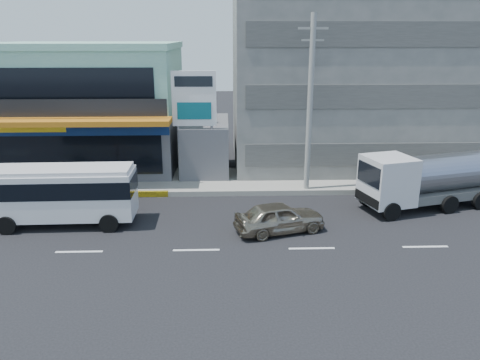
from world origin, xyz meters
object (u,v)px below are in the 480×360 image
(concrete_building, at_px, (349,63))
(motorcycle_rider, at_px, (90,194))
(utility_pole_near, at_px, (310,105))
(tanker_truck, at_px, (425,179))
(shop_building, at_px, (89,109))
(minibus, at_px, (62,191))
(satellite_dish, at_px, (205,122))
(sedan, at_px, (280,217))
(billboard, at_px, (194,105))

(concrete_building, distance_m, motorcycle_rider, 19.58)
(utility_pole_near, bearing_deg, tanker_truck, -23.78)
(concrete_building, xyz_separation_m, utility_pole_near, (-4.00, -7.60, -1.85))
(shop_building, relative_size, concrete_building, 0.77)
(concrete_building, xyz_separation_m, motorcycle_rider, (-15.94, -9.48, -6.26))
(concrete_building, height_order, utility_pole_near, concrete_building)
(tanker_truck, distance_m, motorcycle_rider, 17.81)
(minibus, bearing_deg, motorcycle_rider, 75.81)
(concrete_building, height_order, minibus, concrete_building)
(satellite_dish, bearing_deg, utility_pole_near, -30.96)
(minibus, bearing_deg, utility_pole_near, 18.83)
(shop_building, height_order, tanker_truck, shop_building)
(minibus, height_order, sedan, minibus)
(concrete_building, bearing_deg, shop_building, -176.65)
(billboard, height_order, utility_pole_near, utility_pole_near)
(concrete_building, bearing_deg, satellite_dish, -158.20)
(shop_building, xyz_separation_m, motorcycle_rider, (2.06, -8.43, -3.26))
(shop_building, distance_m, satellite_dish, 8.54)
(minibus, bearing_deg, sedan, -6.89)
(billboard, xyz_separation_m, tanker_truck, (12.33, -4.37, -3.33))
(billboard, distance_m, minibus, 9.16)
(billboard, distance_m, tanker_truck, 13.50)
(concrete_building, distance_m, utility_pole_near, 8.79)
(concrete_building, xyz_separation_m, billboard, (-10.50, -5.80, -2.07))
(satellite_dish, bearing_deg, minibus, -129.73)
(sedan, relative_size, motorcycle_rider, 1.89)
(billboard, relative_size, motorcycle_rider, 3.09)
(shop_building, height_order, utility_pole_near, utility_pole_near)
(shop_building, distance_m, utility_pole_near, 15.50)
(shop_building, bearing_deg, satellite_dish, -20.21)
(billboard, relative_size, utility_pole_near, 0.69)
(satellite_dish, bearing_deg, tanker_truck, -27.54)
(minibus, bearing_deg, concrete_building, 35.67)
(utility_pole_near, bearing_deg, sedan, -111.71)
(billboard, bearing_deg, tanker_truck, -19.51)
(billboard, height_order, motorcycle_rider, billboard)
(sedan, bearing_deg, concrete_building, -41.86)
(minibus, bearing_deg, billboard, 45.14)
(utility_pole_near, relative_size, tanker_truck, 1.28)
(shop_building, bearing_deg, tanker_truck, -24.68)
(shop_building, distance_m, minibus, 11.16)
(shop_building, xyz_separation_m, sedan, (11.80, -12.08, -3.28))
(billboard, bearing_deg, satellite_dish, 74.48)
(satellite_dish, distance_m, minibus, 10.41)
(satellite_dish, bearing_deg, motorcycle_rider, -137.31)
(billboard, height_order, tanker_truck, billboard)
(satellite_dish, relative_size, billboard, 0.22)
(sedan, distance_m, motorcycle_rider, 10.40)
(shop_building, xyz_separation_m, satellite_dish, (8.00, -2.95, -0.42))
(tanker_truck, bearing_deg, sedan, -159.77)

